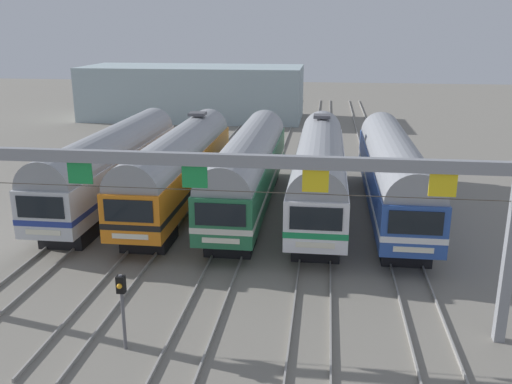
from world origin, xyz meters
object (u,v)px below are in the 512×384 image
Objects in this scene: commuter_train_silver at (113,162)px; commuter_train_green at (249,166)px; commuter_train_blue at (393,170)px; catenary_gantry at (195,187)px; commuter_train_white at (320,168)px; commuter_train_orange at (180,164)px; yard_signal_mast at (122,298)px.

commuter_train_green is at bearing 0.00° from commuter_train_silver.
commuter_train_blue is at bearing 0.00° from commuter_train_green.
catenary_gantry is (-8.39, -13.49, 2.57)m from commuter_train_blue.
commuter_train_silver is 1.00× the size of commuter_train_white.
commuter_train_silver is 4.19m from commuter_train_orange.
commuter_train_blue is (8.39, 0.00, 0.00)m from commuter_train_green.
commuter_train_green is at bearing 180.00° from commuter_train_blue.
commuter_train_white is at bearing 179.94° from commuter_train_blue.
commuter_train_orange is at bearing 180.00° from commuter_train_white.
commuter_train_white is at bearing 68.16° from yard_signal_mast.
yard_signal_mast is (2.10, -15.69, -0.74)m from commuter_train_orange.
catenary_gantry reaches higher than commuter_train_orange.
commuter_train_silver is 16.09m from catenary_gantry.
commuter_train_blue is 16.09m from catenary_gantry.
yard_signal_mast is at bearing -123.75° from commuter_train_blue.
commuter_train_orange is 12.58m from commuter_train_blue.
commuter_train_white reaches higher than commuter_train_green.
commuter_train_white is at bearing 72.75° from catenary_gantry.
catenary_gantry reaches higher than yard_signal_mast.
commuter_train_orange reaches higher than commuter_train_blue.
commuter_train_green is 1.00× the size of commuter_train_white.
commuter_train_silver is 16.92m from yard_signal_mast.
commuter_train_blue is at bearing -0.06° from commuter_train_white.
yard_signal_mast is at bearing -111.84° from commuter_train_white.
commuter_train_orange is 0.82× the size of catenary_gantry.
catenary_gantry is 4.49m from yard_signal_mast.
commuter_train_silver is 1.00× the size of commuter_train_green.
commuter_train_green is at bearing 90.00° from catenary_gantry.
commuter_train_orange reaches higher than commuter_train_green.
yard_signal_mast is (-6.29, -15.69, -0.74)m from commuter_train_white.
commuter_train_green is at bearing 82.39° from yard_signal_mast.
commuter_train_green is 13.74m from catenary_gantry.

